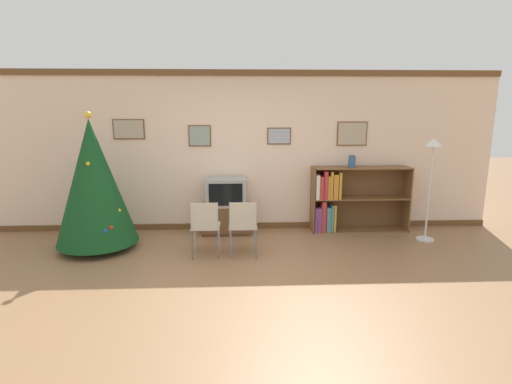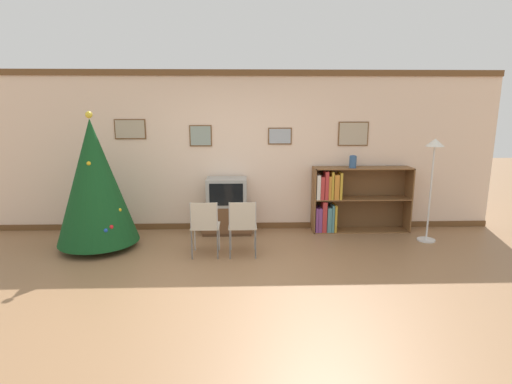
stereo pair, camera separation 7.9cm
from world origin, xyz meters
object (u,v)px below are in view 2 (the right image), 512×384
at_px(tv_console, 227,219).
at_px(standing_lamp, 433,163).
at_px(christmas_tree, 95,182).
at_px(bookshelf, 342,200).
at_px(television, 227,192).
at_px(vase, 353,161).
at_px(folding_chair_right, 243,225).
at_px(folding_chair_left, 205,225).

height_order(tv_console, standing_lamp, standing_lamp).
bearing_deg(christmas_tree, bookshelf, 10.52).
xyz_separation_m(television, bookshelf, (1.97, 0.06, -0.16)).
height_order(christmas_tree, tv_console, christmas_tree).
relative_size(bookshelf, vase, 7.98).
bearing_deg(tv_console, standing_lamp, -9.10).
bearing_deg(bookshelf, folding_chair_right, -145.51).
xyz_separation_m(folding_chair_left, bookshelf, (2.23, 1.17, 0.08)).
bearing_deg(bookshelf, folding_chair_left, -152.39).
xyz_separation_m(tv_console, television, (0.00, -0.00, 0.47)).
bearing_deg(tv_console, bookshelf, 1.65).
height_order(folding_chair_right, bookshelf, bookshelf).
xyz_separation_m(folding_chair_left, standing_lamp, (3.47, 0.60, 0.78)).
relative_size(folding_chair_left, standing_lamp, 0.50).
distance_m(folding_chair_right, vase, 2.28).
height_order(television, vase, vase).
bearing_deg(christmas_tree, television, 19.04).
height_order(tv_console, folding_chair_right, folding_chair_right).
bearing_deg(christmas_tree, folding_chair_left, -15.13).
bearing_deg(folding_chair_left, bookshelf, 27.61).
relative_size(television, folding_chair_right, 0.81).
relative_size(folding_chair_left, bookshelf, 0.50).
bearing_deg(tv_console, vase, 0.34).
height_order(christmas_tree, bookshelf, christmas_tree).
distance_m(folding_chair_left, vase, 2.73).
bearing_deg(standing_lamp, tv_console, 170.90).
bearing_deg(vase, television, -179.59).
distance_m(folding_chair_right, bookshelf, 2.06).
xyz_separation_m(tv_console, folding_chair_right, (0.27, -1.11, 0.23)).
distance_m(folding_chair_left, folding_chair_right, 0.53).
height_order(tv_console, television, television).
xyz_separation_m(bookshelf, standing_lamp, (1.24, -0.57, 0.70)).
xyz_separation_m(folding_chair_right, vase, (1.84, 1.12, 0.74)).
bearing_deg(bookshelf, tv_console, -178.35).
bearing_deg(bookshelf, standing_lamp, -24.69).
relative_size(folding_chair_right, bookshelf, 0.50).
distance_m(tv_console, folding_chair_right, 1.17).
bearing_deg(standing_lamp, folding_chair_left, -170.24).
bearing_deg(tv_console, folding_chair_right, -76.52).
bearing_deg(folding_chair_right, folding_chair_left, 180.00).
xyz_separation_m(christmas_tree, bookshelf, (3.88, 0.72, -0.47)).
height_order(vase, standing_lamp, standing_lamp).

